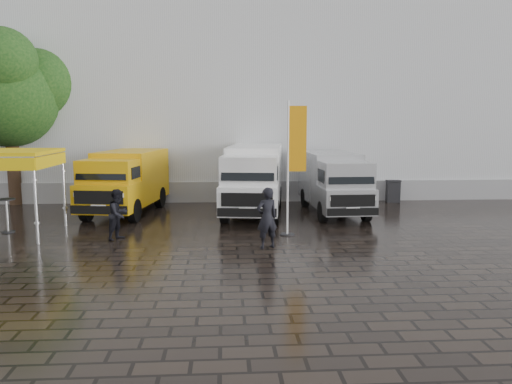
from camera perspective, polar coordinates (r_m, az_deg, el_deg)
ground at (r=16.83m, az=4.15°, el=-5.36°), size 120.00×120.00×0.00m
exhibition_hall at (r=32.56m, az=3.96°, el=11.73°), size 44.00×16.00×12.00m
hall_plinth at (r=24.77m, az=6.28°, el=0.12°), size 44.00×0.15×1.00m
van_yellow at (r=21.92m, az=-14.67°, el=1.03°), size 3.06×5.99×2.64m
van_white at (r=21.10m, az=-0.25°, el=1.32°), size 3.05×6.81×2.85m
van_silver at (r=21.53m, az=8.83°, el=0.98°), size 2.14×5.97×2.57m
canopy_tent at (r=18.91m, az=-26.71°, el=3.67°), size 3.02×3.02×2.94m
flagpole at (r=17.04m, az=4.27°, el=3.48°), size 0.88×0.50×4.61m
tree at (r=26.31m, az=-26.52°, el=10.32°), size 4.62×4.62×8.29m
cocktail_table at (r=19.70m, az=-26.55°, el=-2.43°), size 0.60×0.60×1.21m
wheelie_bin at (r=25.22m, az=15.38°, el=0.11°), size 0.74×0.74×1.08m
person_front at (r=15.43m, az=1.25°, el=-2.96°), size 0.81×0.67×1.90m
person_tent at (r=17.17m, az=-15.44°, el=-2.48°), size 0.96×1.03×1.69m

